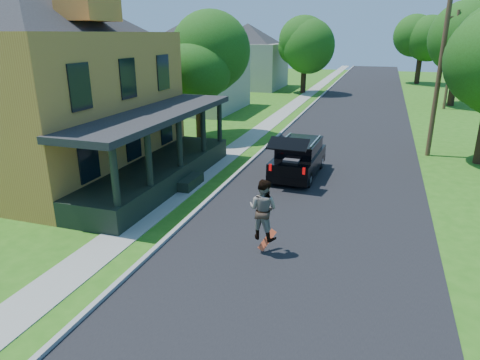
% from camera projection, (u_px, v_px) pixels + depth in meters
% --- Properties ---
extents(ground, '(140.00, 140.00, 0.00)m').
position_uv_depth(ground, '(284.00, 285.00, 11.03)').
color(ground, '#286313').
rests_on(ground, ground).
extents(street, '(8.00, 120.00, 0.02)m').
position_uv_depth(street, '(349.00, 129.00, 28.98)').
color(street, black).
rests_on(street, ground).
extents(curb, '(0.15, 120.00, 0.12)m').
position_uv_depth(curb, '(291.00, 125.00, 30.18)').
color(curb, gray).
rests_on(curb, ground).
extents(sidewalk, '(1.30, 120.00, 0.03)m').
position_uv_depth(sidewalk, '(269.00, 124.00, 30.64)').
color(sidewalk, gray).
rests_on(sidewalk, ground).
extents(front_walk, '(6.50, 1.20, 0.03)m').
position_uv_depth(front_walk, '(107.00, 177.00, 19.24)').
color(front_walk, gray).
rests_on(front_walk, ground).
extents(main_house, '(15.56, 15.56, 10.10)m').
position_uv_depth(main_house, '(31.00, 63.00, 18.61)').
color(main_house, '#C8863A').
rests_on(main_house, ground).
extents(neighbor_house_mid, '(12.78, 12.78, 8.30)m').
position_uv_depth(neighbor_house_mid, '(190.00, 58.00, 35.22)').
color(neighbor_house_mid, '#A0998E').
rests_on(neighbor_house_mid, ground).
extents(neighbor_house_far, '(12.78, 12.78, 8.30)m').
position_uv_depth(neighbor_house_far, '(248.00, 51.00, 49.58)').
color(neighbor_house_far, '#A0998E').
rests_on(neighbor_house_far, ground).
extents(black_suv, '(1.91, 4.62, 2.13)m').
position_uv_depth(black_suv, '(298.00, 158.00, 19.26)').
color(black_suv, black).
rests_on(black_suv, ground).
extents(skateboarder, '(1.00, 0.85, 1.80)m').
position_uv_depth(skateboarder, '(263.00, 209.00, 12.22)').
color(skateboarder, black).
rests_on(skateboarder, ground).
extents(skateboard, '(0.45, 0.51, 0.56)m').
position_uv_depth(skateboard, '(267.00, 241.00, 12.64)').
color(skateboard, red).
rests_on(skateboard, ground).
extents(tree_left_mid, '(5.18, 4.93, 7.55)m').
position_uv_depth(tree_left_mid, '(198.00, 55.00, 25.21)').
color(tree_left_mid, black).
rests_on(tree_left_mid, ground).
extents(tree_left_far, '(6.34, 6.53, 8.25)m').
position_uv_depth(tree_left_far, '(305.00, 40.00, 44.76)').
color(tree_left_far, black).
rests_on(tree_left_far, ground).
extents(tree_right_mid, '(6.21, 6.19, 9.10)m').
position_uv_depth(tree_right_mid, '(461.00, 35.00, 36.34)').
color(tree_right_mid, black).
rests_on(tree_right_mid, ground).
extents(tree_right_far, '(6.18, 5.85, 8.80)m').
position_uv_depth(tree_right_far, '(422.00, 36.00, 53.02)').
color(tree_right_far, black).
rests_on(tree_right_far, ground).
extents(utility_pole_near, '(1.48, 0.26, 9.28)m').
position_uv_depth(utility_pole_near, '(441.00, 62.00, 21.15)').
color(utility_pole_near, '#402C1D').
rests_on(utility_pole_near, ground).
extents(utility_pole_far, '(1.41, 0.37, 7.91)m').
position_uv_depth(utility_pole_far, '(451.00, 59.00, 35.25)').
color(utility_pole_far, '#402C1D').
rests_on(utility_pole_far, ground).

